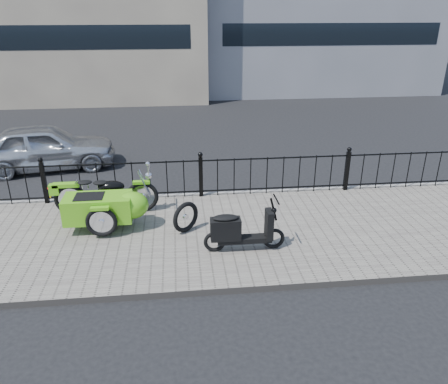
{
  "coord_description": "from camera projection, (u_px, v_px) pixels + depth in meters",
  "views": [
    {
      "loc": [
        -0.49,
        -8.11,
        4.24
      ],
      "look_at": [
        0.39,
        -0.1,
        0.79
      ],
      "focal_mm": 35.0,
      "sensor_mm": 36.0,
      "label": 1
    }
  ],
  "objects": [
    {
      "name": "curb",
      "position": [
        201.0,
        196.0,
        10.42
      ],
      "size": [
        30.0,
        0.1,
        0.12
      ],
      "primitive_type": "cube",
      "color": "gray",
      "rests_on": "ground"
    },
    {
      "name": "ground",
      "position": [
        205.0,
        226.0,
        9.13
      ],
      "size": [
        120.0,
        120.0,
        0.0
      ],
      "primitive_type": "plane",
      "color": "black",
      "rests_on": "ground"
    },
    {
      "name": "iron_fence",
      "position": [
        201.0,
        177.0,
        10.09
      ],
      "size": [
        14.11,
        0.11,
        1.08
      ],
      "color": "black",
      "rests_on": "sidewalk"
    },
    {
      "name": "motorcycle_sidecar",
      "position": [
        109.0,
        204.0,
        8.7
      ],
      "size": [
        2.28,
        1.48,
        0.98
      ],
      "color": "black",
      "rests_on": "sidewalk"
    },
    {
      "name": "sidewalk",
      "position": [
        207.0,
        235.0,
        8.65
      ],
      "size": [
        30.0,
        3.8,
        0.12
      ],
      "primitive_type": "cube",
      "color": "#645D55",
      "rests_on": "ground"
    },
    {
      "name": "spare_tire",
      "position": [
        186.0,
        217.0,
        8.54
      ],
      "size": [
        0.54,
        0.47,
        0.63
      ],
      "primitive_type": "torus",
      "rotation": [
        1.57,
        0.0,
        0.7
      ],
      "color": "black",
      "rests_on": "sidewalk"
    },
    {
      "name": "scooter",
      "position": [
        239.0,
        231.0,
        7.85
      ],
      "size": [
        1.49,
        0.43,
        1.01
      ],
      "color": "black",
      "rests_on": "sidewalk"
    },
    {
      "name": "sedan_car",
      "position": [
        45.0,
        147.0,
        12.09
      ],
      "size": [
        3.93,
        2.1,
        1.27
      ],
      "primitive_type": "imported",
      "rotation": [
        0.0,
        0.0,
        1.74
      ],
      "color": "#B8BBC0",
      "rests_on": "ground"
    }
  ]
}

